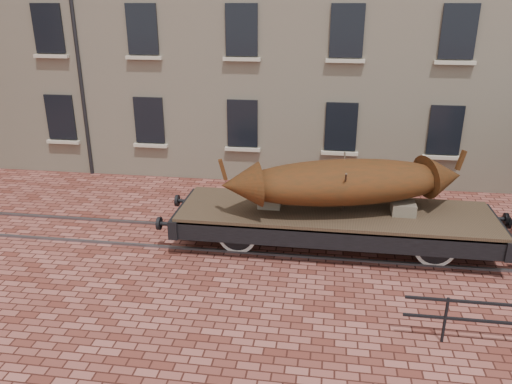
# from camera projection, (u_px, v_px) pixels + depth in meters

# --- Properties ---
(ground) EXTENTS (90.00, 90.00, 0.00)m
(ground) POSITION_uv_depth(u_px,v_px,m) (302.00, 245.00, 13.79)
(ground) COLOR #5B271E
(rail_track) EXTENTS (30.00, 1.52, 0.06)m
(rail_track) POSITION_uv_depth(u_px,v_px,m) (302.00, 244.00, 13.77)
(rail_track) COLOR #59595E
(rail_track) RESTS_ON ground
(flatcar_wagon) EXTENTS (9.32, 2.53, 1.41)m
(flatcar_wagon) POSITION_uv_depth(u_px,v_px,m) (334.00, 218.00, 13.36)
(flatcar_wagon) COLOR #423122
(flatcar_wagon) RESTS_ON ground
(iron_boat) EXTENTS (6.45, 3.24, 1.56)m
(iron_boat) POSITION_uv_depth(u_px,v_px,m) (344.00, 182.00, 12.96)
(iron_boat) COLOR #4B220C
(iron_boat) RESTS_ON flatcar_wagon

